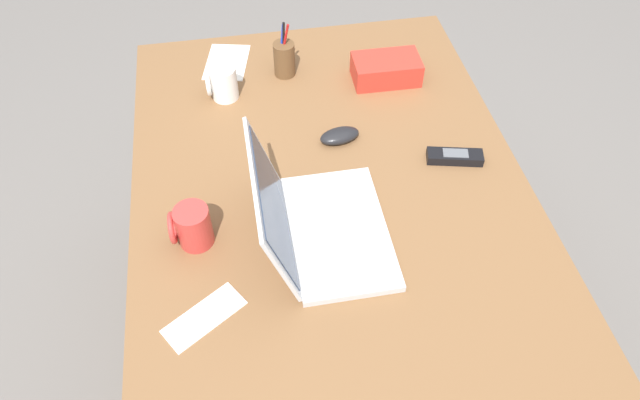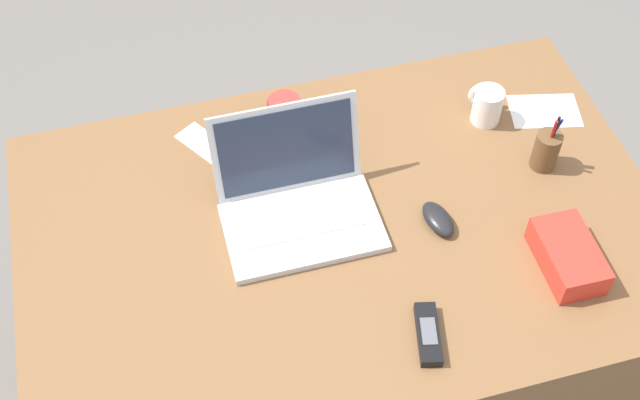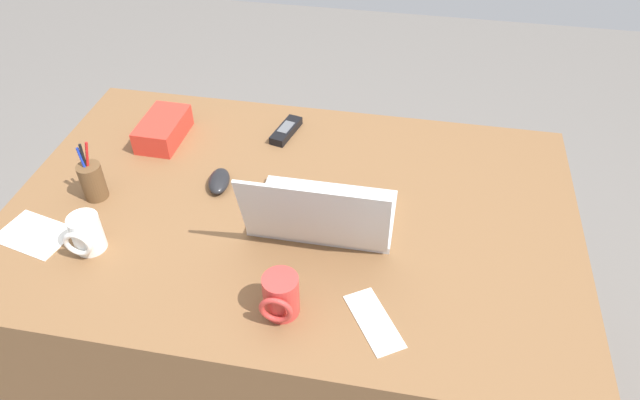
% 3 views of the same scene
% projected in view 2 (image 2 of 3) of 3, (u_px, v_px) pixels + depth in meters
% --- Properties ---
extents(ground_plane, '(6.00, 6.00, 0.00)m').
position_uv_depth(ground_plane, '(338.00, 376.00, 2.45)').
color(ground_plane, slate).
extents(desk, '(1.46, 0.95, 0.75)m').
position_uv_depth(desk, '(340.00, 311.00, 2.16)').
color(desk, brown).
rests_on(desk, ground).
extents(laptop, '(0.35, 0.29, 0.23)m').
position_uv_depth(laptop, '(297.00, 201.00, 1.85)').
color(laptop, silver).
rests_on(laptop, desk).
extents(computer_mouse, '(0.07, 0.11, 0.03)m').
position_uv_depth(computer_mouse, '(438.00, 219.00, 1.86)').
color(computer_mouse, black).
rests_on(computer_mouse, desk).
extents(coffee_mug_white, '(0.07, 0.08, 0.10)m').
position_uv_depth(coffee_mug_white, '(487.00, 105.00, 2.04)').
color(coffee_mug_white, white).
rests_on(coffee_mug_white, desk).
extents(coffee_mug_tall, '(0.08, 0.09, 0.10)m').
position_uv_depth(coffee_mug_tall, '(285.00, 114.00, 2.02)').
color(coffee_mug_tall, '#C63833').
rests_on(coffee_mug_tall, desk).
extents(cordless_phone, '(0.07, 0.14, 0.03)m').
position_uv_depth(cordless_phone, '(428.00, 334.00, 1.68)').
color(cordless_phone, black).
rests_on(cordless_phone, desk).
extents(pen_holder, '(0.06, 0.06, 0.17)m').
position_uv_depth(pen_holder, '(546.00, 150.00, 1.94)').
color(pen_holder, brown).
rests_on(pen_holder, desk).
extents(snack_bag, '(0.11, 0.19, 0.07)m').
position_uv_depth(snack_bag, '(568.00, 256.00, 1.78)').
color(snack_bag, red).
rests_on(snack_bag, desk).
extents(paper_note_near_laptop, '(0.15, 0.18, 0.00)m').
position_uv_depth(paper_note_near_laptop, '(208.00, 146.00, 2.02)').
color(paper_note_near_laptop, white).
rests_on(paper_note_near_laptop, desk).
extents(paper_note_left, '(0.20, 0.15, 0.00)m').
position_uv_depth(paper_note_left, '(545.00, 111.00, 2.10)').
color(paper_note_left, white).
rests_on(paper_note_left, desk).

